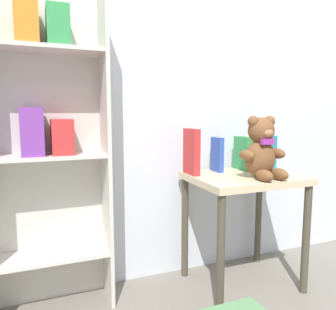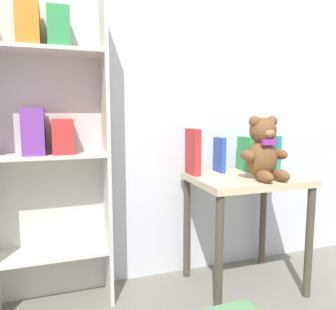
# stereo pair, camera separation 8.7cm
# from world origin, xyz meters

# --- Properties ---
(wall_back) EXTENTS (4.80, 0.06, 2.50)m
(wall_back) POSITION_xyz_m (0.00, 1.47, 1.25)
(wall_back) COLOR silver
(wall_back) RESTS_ON ground_plane
(bookshelf_side) EXTENTS (0.55, 0.23, 1.52)m
(bookshelf_side) POSITION_xyz_m (-0.78, 1.34, 0.85)
(bookshelf_side) COLOR beige
(bookshelf_side) RESTS_ON ground_plane
(display_table) EXTENTS (0.58, 0.46, 0.63)m
(display_table) POSITION_xyz_m (0.22, 1.17, 0.52)
(display_table) COLOR beige
(display_table) RESTS_ON ground_plane
(teddy_bear) EXTENTS (0.24, 0.22, 0.32)m
(teddy_bear) POSITION_xyz_m (0.25, 1.07, 0.77)
(teddy_bear) COLOR brown
(teddy_bear) RESTS_ON display_table
(book_standing_red) EXTENTS (0.04, 0.14, 0.25)m
(book_standing_red) POSITION_xyz_m (-0.04, 1.29, 0.75)
(book_standing_red) COLOR red
(book_standing_red) RESTS_ON display_table
(book_standing_blue) EXTENTS (0.03, 0.11, 0.20)m
(book_standing_blue) POSITION_xyz_m (0.13, 1.31, 0.72)
(book_standing_blue) COLOR #2D51B7
(book_standing_blue) RESTS_ON display_table
(book_standing_green) EXTENTS (0.04, 0.14, 0.20)m
(book_standing_green) POSITION_xyz_m (0.30, 1.31, 0.72)
(book_standing_green) COLOR #33934C
(book_standing_green) RESTS_ON display_table
(book_standing_teal) EXTENTS (0.04, 0.11, 0.20)m
(book_standing_teal) POSITION_xyz_m (0.48, 1.30, 0.73)
(book_standing_teal) COLOR teal
(book_standing_teal) RESTS_ON display_table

